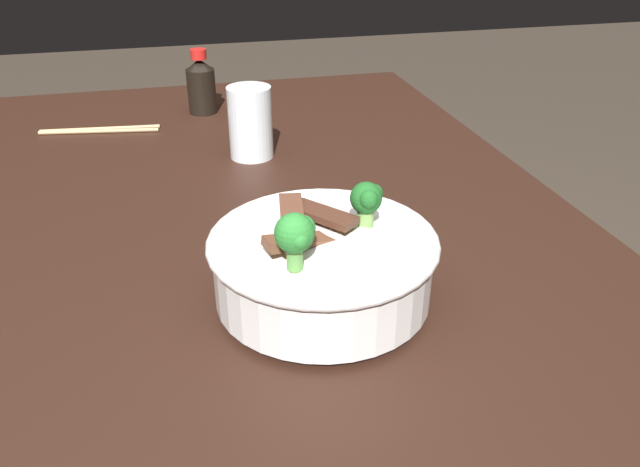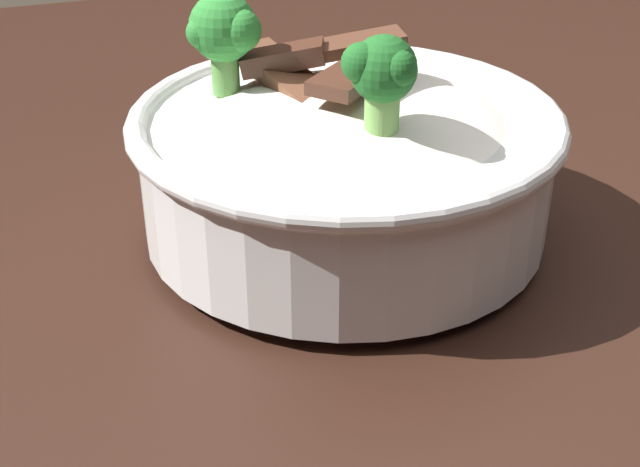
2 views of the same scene
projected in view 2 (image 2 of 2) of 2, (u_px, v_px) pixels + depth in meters
The scene contains 2 objects.
dining_table at pixel (509, 268), 0.69m from camera, with size 1.43×0.96×0.83m.
rice_bowl at pixel (344, 155), 0.49m from camera, with size 0.24×0.24×0.14m.
Camera 2 is at (0.34, 0.50, 1.08)m, focal length 49.15 mm.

